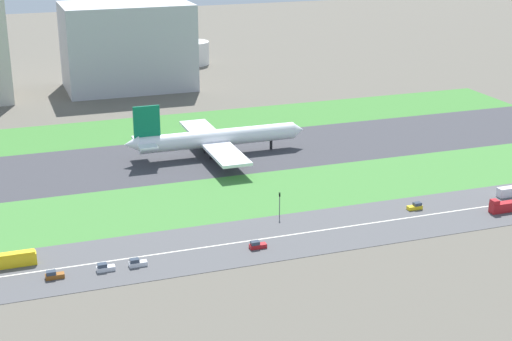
{
  "coord_description": "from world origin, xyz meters",
  "views": [
    {
      "loc": [
        -76.05,
        -250.08,
        84.38
      ],
      "look_at": [
        -0.67,
        -36.5,
        6.0
      ],
      "focal_mm": 54.8,
      "sensor_mm": 36.0,
      "label": 1
    }
  ],
  "objects_px": {
    "truck_1": "(511,191)",
    "traffic_light": "(280,203)",
    "truck_0": "(503,207)",
    "car_0": "(54,275)",
    "car_2": "(105,268)",
    "hangar_building": "(128,46)",
    "fuel_tank_west": "(129,53)",
    "car_1": "(257,245)",
    "car_4": "(415,207)",
    "fuel_tank_centre": "(192,53)",
    "car_5": "(137,263)",
    "bus_0": "(12,260)",
    "airliner": "(214,138)"
  },
  "relations": [
    {
      "from": "truck_1",
      "to": "traffic_light",
      "type": "xyz_separation_m",
      "value": [
        -71.83,
        7.99,
        2.62
      ]
    },
    {
      "from": "truck_0",
      "to": "car_0",
      "type": "bearing_deg",
      "value": 0.0
    },
    {
      "from": "car_2",
      "to": "traffic_light",
      "type": "distance_m",
      "value": 55.09
    },
    {
      "from": "hangar_building",
      "to": "fuel_tank_west",
      "type": "relative_size",
      "value": 2.58
    },
    {
      "from": "car_0",
      "to": "traffic_light",
      "type": "height_order",
      "value": "traffic_light"
    },
    {
      "from": "truck_0",
      "to": "car_1",
      "type": "xyz_separation_m",
      "value": [
        -74.59,
        0.0,
        -0.75
      ]
    },
    {
      "from": "hangar_building",
      "to": "traffic_light",
      "type": "bearing_deg",
      "value": -86.86
    },
    {
      "from": "car_2",
      "to": "car_4",
      "type": "bearing_deg",
      "value": -173.72
    },
    {
      "from": "truck_0",
      "to": "fuel_tank_centre",
      "type": "bearing_deg",
      "value": -83.18
    },
    {
      "from": "car_5",
      "to": "car_4",
      "type": "bearing_deg",
      "value": -173.14
    },
    {
      "from": "fuel_tank_west",
      "to": "fuel_tank_centre",
      "type": "relative_size",
      "value": 1.21
    },
    {
      "from": "truck_1",
      "to": "fuel_tank_centre",
      "type": "relative_size",
      "value": 0.45
    },
    {
      "from": "truck_0",
      "to": "bus_0",
      "type": "bearing_deg",
      "value": -4.26
    },
    {
      "from": "car_0",
      "to": "car_1",
      "type": "height_order",
      "value": "same"
    },
    {
      "from": "car_1",
      "to": "car_5",
      "type": "height_order",
      "value": "same"
    },
    {
      "from": "car_1",
      "to": "car_5",
      "type": "relative_size",
      "value": 1.0
    },
    {
      "from": "car_1",
      "to": "airliner",
      "type": "bearing_deg",
      "value": -98.5
    },
    {
      "from": "traffic_light",
      "to": "fuel_tank_centre",
      "type": "relative_size",
      "value": 0.38
    },
    {
      "from": "car_5",
      "to": "fuel_tank_west",
      "type": "bearing_deg",
      "value": -100.34
    },
    {
      "from": "truck_0",
      "to": "car_5",
      "type": "xyz_separation_m",
      "value": [
        -105.66,
        0.0,
        -0.75
      ]
    },
    {
      "from": "car_5",
      "to": "traffic_light",
      "type": "xyz_separation_m",
      "value": [
        44.13,
        17.99,
        3.37
      ]
    },
    {
      "from": "car_5",
      "to": "car_1",
      "type": "bearing_deg",
      "value": -180.0
    },
    {
      "from": "car_2",
      "to": "car_0",
      "type": "bearing_deg",
      "value": 0.0
    },
    {
      "from": "bus_0",
      "to": "truck_0",
      "type": "distance_m",
      "value": 134.71
    },
    {
      "from": "airliner",
      "to": "truck_1",
      "type": "height_order",
      "value": "airliner"
    },
    {
      "from": "car_2",
      "to": "truck_1",
      "type": "xyz_separation_m",
      "value": [
        123.78,
        10.0,
        0.75
      ]
    },
    {
      "from": "traffic_light",
      "to": "truck_0",
      "type": "bearing_deg",
      "value": -16.3
    },
    {
      "from": "car_2",
      "to": "car_1",
      "type": "height_order",
      "value": "same"
    },
    {
      "from": "traffic_light",
      "to": "hangar_building",
      "type": "relative_size",
      "value": 0.12
    },
    {
      "from": "car_0",
      "to": "truck_1",
      "type": "distance_m",
      "value": 136.14
    },
    {
      "from": "car_4",
      "to": "traffic_light",
      "type": "xyz_separation_m",
      "value": [
        -38.95,
        7.99,
        3.37
      ]
    },
    {
      "from": "car_5",
      "to": "airliner",
      "type": "bearing_deg",
      "value": -118.71
    },
    {
      "from": "airliner",
      "to": "car_4",
      "type": "distance_m",
      "value": 79.25
    },
    {
      "from": "airliner",
      "to": "hangar_building",
      "type": "height_order",
      "value": "hangar_building"
    },
    {
      "from": "car_0",
      "to": "fuel_tank_west",
      "type": "bearing_deg",
      "value": -104.9
    },
    {
      "from": "car_2",
      "to": "car_1",
      "type": "xyz_separation_m",
      "value": [
        38.9,
        0.0,
        0.0
      ]
    },
    {
      "from": "fuel_tank_west",
      "to": "traffic_light",
      "type": "bearing_deg",
      "value": -89.77
    },
    {
      "from": "car_2",
      "to": "bus_0",
      "type": "relative_size",
      "value": 0.38
    },
    {
      "from": "truck_0",
      "to": "hangar_building",
      "type": "bearing_deg",
      "value": -69.68
    },
    {
      "from": "car_4",
      "to": "fuel_tank_west",
      "type": "bearing_deg",
      "value": 99.95
    },
    {
      "from": "truck_1",
      "to": "hangar_building",
      "type": "relative_size",
      "value": 0.14
    },
    {
      "from": "fuel_tank_west",
      "to": "fuel_tank_centre",
      "type": "bearing_deg",
      "value": 0.0
    },
    {
      "from": "hangar_building",
      "to": "fuel_tank_west",
      "type": "distance_m",
      "value": 47.31
    },
    {
      "from": "traffic_light",
      "to": "hangar_building",
      "type": "height_order",
      "value": "hangar_building"
    },
    {
      "from": "car_1",
      "to": "truck_0",
      "type": "bearing_deg",
      "value": 180.0
    },
    {
      "from": "car_1",
      "to": "fuel_tank_west",
      "type": "relative_size",
      "value": 0.19
    },
    {
      "from": "airliner",
      "to": "car_4",
      "type": "bearing_deg",
      "value": -59.31
    },
    {
      "from": "car_1",
      "to": "car_5",
      "type": "bearing_deg",
      "value": 0.0
    },
    {
      "from": "car_2",
      "to": "hangar_building",
      "type": "distance_m",
      "value": 197.54
    },
    {
      "from": "car_5",
      "to": "hangar_building",
      "type": "xyz_separation_m",
      "value": [
        34.58,
        192.0,
        19.01
      ]
    }
  ]
}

